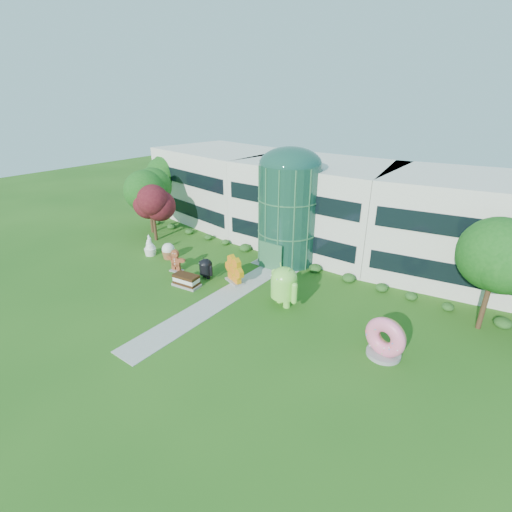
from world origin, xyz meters
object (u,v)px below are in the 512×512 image
Objects in this scene: android_green at (284,283)px; donut at (386,337)px; android_black at (206,267)px; gingerbread at (176,260)px.

android_green is 1.35× the size of donut.
android_black is 17.33m from donut.
android_green is at bearing -3.68° from gingerbread.
android_green is 11.86m from gingerbread.
gingerbread is at bearing -172.25° from donut.
donut is at bearing 6.16° from android_black.
android_green is at bearing 12.07° from android_black.
android_black is 0.91× the size of gingerbread.
gingerbread is (-3.35, -0.70, 0.01)m from android_black.
android_green is 8.98m from donut.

